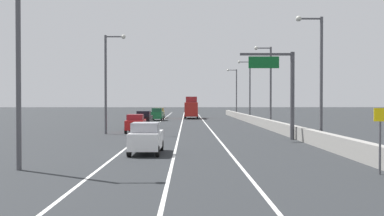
{
  "coord_description": "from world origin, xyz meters",
  "views": [
    {
      "loc": [
        -1.21,
        -5.71,
        3.33
      ],
      "look_at": [
        -0.65,
        44.65,
        2.5
      ],
      "focal_mm": 41.26,
      "sensor_mm": 36.0,
      "label": 1
    }
  ],
  "objects_px": {
    "car_yellow_0": "(159,113)",
    "car_red_1": "(136,123)",
    "lamp_post_right_second": "(318,70)",
    "car_white_3": "(146,138)",
    "car_black_4": "(144,120)",
    "speed_advisory_sign": "(380,135)",
    "overhead_sign_gantry": "(284,84)",
    "lamp_post_right_fifth": "(235,89)",
    "lamp_post_left_near": "(24,51)",
    "lamp_post_left_mid": "(108,77)",
    "lamp_post_right_third": "(269,81)",
    "box_truck": "(191,108)",
    "lamp_post_right_fourth": "(248,86)",
    "car_green_2": "(157,114)"
  },
  "relations": [
    {
      "from": "lamp_post_left_near",
      "to": "car_red_1",
      "type": "xyz_separation_m",
      "value": [
        2.42,
        25.09,
        -4.77
      ]
    },
    {
      "from": "car_yellow_0",
      "to": "car_red_1",
      "type": "relative_size",
      "value": 0.88
    },
    {
      "from": "lamp_post_right_fourth",
      "to": "lamp_post_right_fifth",
      "type": "xyz_separation_m",
      "value": [
        -0.07,
        19.21,
        0.0
      ]
    },
    {
      "from": "car_red_1",
      "to": "lamp_post_right_third",
      "type": "bearing_deg",
      "value": 25.54
    },
    {
      "from": "speed_advisory_sign",
      "to": "car_white_3",
      "type": "distance_m",
      "value": 13.8
    },
    {
      "from": "lamp_post_right_fourth",
      "to": "speed_advisory_sign",
      "type": "bearing_deg",
      "value": -91.55
    },
    {
      "from": "lamp_post_left_mid",
      "to": "car_yellow_0",
      "type": "height_order",
      "value": "lamp_post_left_mid"
    },
    {
      "from": "overhead_sign_gantry",
      "to": "lamp_post_right_second",
      "type": "relative_size",
      "value": 0.75
    },
    {
      "from": "car_white_3",
      "to": "speed_advisory_sign",
      "type": "bearing_deg",
      "value": -35.1
    },
    {
      "from": "box_truck",
      "to": "lamp_post_right_fifth",
      "type": "bearing_deg",
      "value": 44.65
    },
    {
      "from": "speed_advisory_sign",
      "to": "car_white_3",
      "type": "bearing_deg",
      "value": 144.9
    },
    {
      "from": "lamp_post_right_third",
      "to": "car_black_4",
      "type": "height_order",
      "value": "lamp_post_right_third"
    },
    {
      "from": "overhead_sign_gantry",
      "to": "lamp_post_right_fifth",
      "type": "height_order",
      "value": "lamp_post_right_fifth"
    },
    {
      "from": "lamp_post_right_fourth",
      "to": "car_black_4",
      "type": "relative_size",
      "value": 2.08
    },
    {
      "from": "speed_advisory_sign",
      "to": "lamp_post_left_mid",
      "type": "height_order",
      "value": "lamp_post_left_mid"
    },
    {
      "from": "lamp_post_right_fifth",
      "to": "car_red_1",
      "type": "bearing_deg",
      "value": -108.68
    },
    {
      "from": "overhead_sign_gantry",
      "to": "lamp_post_left_near",
      "type": "distance_m",
      "value": 22.97
    },
    {
      "from": "speed_advisory_sign",
      "to": "lamp_post_right_third",
      "type": "relative_size",
      "value": 0.3
    },
    {
      "from": "overhead_sign_gantry",
      "to": "car_white_3",
      "type": "relative_size",
      "value": 1.73
    },
    {
      "from": "lamp_post_right_third",
      "to": "lamp_post_right_fifth",
      "type": "bearing_deg",
      "value": 89.8
    },
    {
      "from": "car_white_3",
      "to": "car_black_4",
      "type": "height_order",
      "value": "car_black_4"
    },
    {
      "from": "lamp_post_right_fifth",
      "to": "car_green_2",
      "type": "xyz_separation_m",
      "value": [
        -15.09,
        -17.84,
        -4.68
      ]
    },
    {
      "from": "car_yellow_0",
      "to": "car_white_3",
      "type": "relative_size",
      "value": 0.93
    },
    {
      "from": "lamp_post_right_second",
      "to": "lamp_post_right_fifth",
      "type": "distance_m",
      "value": 57.63
    },
    {
      "from": "lamp_post_right_second",
      "to": "lamp_post_right_fourth",
      "type": "relative_size",
      "value": 1.0
    },
    {
      "from": "car_red_1",
      "to": "box_truck",
      "type": "xyz_separation_m",
      "value": [
        6.2,
        36.59,
        0.92
      ]
    },
    {
      "from": "lamp_post_right_fifth",
      "to": "lamp_post_right_third",
      "type": "bearing_deg",
      "value": -90.2
    },
    {
      "from": "lamp_post_left_mid",
      "to": "car_yellow_0",
      "type": "bearing_deg",
      "value": 86.53
    },
    {
      "from": "lamp_post_right_fourth",
      "to": "lamp_post_left_near",
      "type": "distance_m",
      "value": 54.66
    },
    {
      "from": "lamp_post_right_fourth",
      "to": "car_red_1",
      "type": "distance_m",
      "value": 31.11
    },
    {
      "from": "lamp_post_right_fourth",
      "to": "lamp_post_left_near",
      "type": "xyz_separation_m",
      "value": [
        -17.96,
        -51.63,
        0.0
      ]
    },
    {
      "from": "speed_advisory_sign",
      "to": "lamp_post_left_near",
      "type": "height_order",
      "value": "lamp_post_left_near"
    },
    {
      "from": "lamp_post_left_mid",
      "to": "car_black_4",
      "type": "relative_size",
      "value": 2.08
    },
    {
      "from": "lamp_post_left_near",
      "to": "car_yellow_0",
      "type": "xyz_separation_m",
      "value": [
        2.42,
        64.41,
        -4.76
      ]
    },
    {
      "from": "lamp_post_right_fourth",
      "to": "car_yellow_0",
      "type": "relative_size",
      "value": 2.47
    },
    {
      "from": "lamp_post_right_fifth",
      "to": "lamp_post_left_near",
      "type": "xyz_separation_m",
      "value": [
        -17.89,
        -70.83,
        0.0
      ]
    },
    {
      "from": "car_yellow_0",
      "to": "lamp_post_right_second",
      "type": "bearing_deg",
      "value": -73.01
    },
    {
      "from": "lamp_post_right_second",
      "to": "car_green_2",
      "type": "bearing_deg",
      "value": 111.0
    },
    {
      "from": "overhead_sign_gantry",
      "to": "car_yellow_0",
      "type": "xyz_separation_m",
      "value": [
        -13.65,
        48.04,
        -3.76
      ]
    },
    {
      "from": "lamp_post_left_mid",
      "to": "car_black_4",
      "type": "distance_m",
      "value": 10.87
    },
    {
      "from": "overhead_sign_gantry",
      "to": "car_black_4",
      "type": "height_order",
      "value": "overhead_sign_gantry"
    },
    {
      "from": "lamp_post_right_third",
      "to": "speed_advisory_sign",
      "type": "bearing_deg",
      "value": -92.08
    },
    {
      "from": "car_yellow_0",
      "to": "car_black_4",
      "type": "height_order",
      "value": "car_black_4"
    },
    {
      "from": "speed_advisory_sign",
      "to": "lamp_post_right_fifth",
      "type": "distance_m",
      "value": 72.41
    },
    {
      "from": "speed_advisory_sign",
      "to": "lamp_post_right_fourth",
      "type": "distance_m",
      "value": 53.25
    },
    {
      "from": "car_black_4",
      "to": "box_truck",
      "type": "height_order",
      "value": "box_truck"
    },
    {
      "from": "speed_advisory_sign",
      "to": "lamp_post_right_third",
      "type": "bearing_deg",
      "value": 87.92
    },
    {
      "from": "car_yellow_0",
      "to": "car_black_4",
      "type": "distance_m",
      "value": 31.92
    },
    {
      "from": "lamp_post_right_second",
      "to": "car_red_1",
      "type": "xyz_separation_m",
      "value": [
        -15.65,
        11.88,
        -4.77
      ]
    },
    {
      "from": "lamp_post_right_second",
      "to": "car_white_3",
      "type": "bearing_deg",
      "value": -152.26
    }
  ]
}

